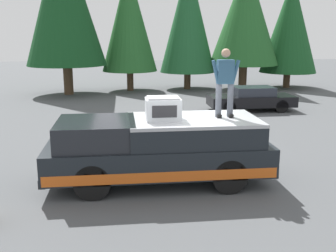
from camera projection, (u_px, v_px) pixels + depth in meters
ground_plane at (182, 176)px, 10.69m from camera, size 90.00×90.00×0.00m
pickup_truck at (159, 149)px, 10.02m from camera, size 2.01×5.54×1.65m
compressor_unit at (163, 108)px, 9.72m from camera, size 0.65×0.84×0.56m
person_on_truck_bed at (225, 81)px, 9.89m from camera, size 0.29×0.72×1.69m
parked_car_black at (251, 99)px, 19.52m from camera, size 1.64×4.10×1.16m
conifer_far_left at (290, 25)px, 26.87m from camera, size 3.79×3.79×7.35m
conifer_left at (245, 14)px, 26.10m from camera, size 4.54×4.54×8.14m
conifer_center_left at (188, 18)px, 26.14m from camera, size 3.66×3.66×8.19m
conifer_center_right at (129, 19)px, 25.38m from camera, size 3.53×3.53×7.77m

